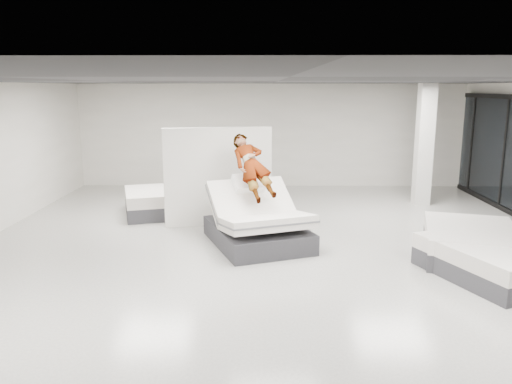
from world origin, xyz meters
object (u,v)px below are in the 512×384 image
flat_bed_right_near (491,261)px  remote (269,189)px  person (252,177)px  flat_bed_left_far (172,201)px  hero_bed (258,224)px  divider_panel (218,177)px  column (424,145)px  flat_bed_right_far (471,243)px

flat_bed_right_near → remote: bearing=154.2°
person → flat_bed_left_far: person is taller
hero_bed → divider_panel: size_ratio=1.08×
divider_panel → column: 5.68m
person → flat_bed_left_far: 3.16m
remote → divider_panel: (-1.12, 1.42, -0.00)m
hero_bed → flat_bed_right_far: 4.01m
flat_bed_right_far → flat_bed_left_far: size_ratio=0.94×
divider_panel → flat_bed_right_near: (4.78, -3.19, -0.83)m
flat_bed_right_far → divider_panel: bearing=155.1°
remote → divider_panel: bearing=107.4°
remote → flat_bed_right_far: remote is taller
person → flat_bed_left_far: size_ratio=0.65×
remote → divider_panel: size_ratio=0.06×
hero_bed → remote: (0.22, 0.05, 0.70)m
person → remote: size_ratio=12.17×
flat_bed_right_far → flat_bed_right_near: 0.96m
remote → flat_bed_left_far: (-2.37, 2.44, -0.81)m
person → remote: person is taller
person → column: column is taller
divider_panel → flat_bed_right_near: 5.81m
remote → person: bearing=122.2°
flat_bed_left_far → column: column is taller
person → column: (4.47, 3.26, 0.28)m
divider_panel → column: size_ratio=0.76×
hero_bed → flat_bed_right_far: bearing=-11.0°
hero_bed → column: size_ratio=0.83×
remote → column: bearing=19.5°
flat_bed_right_near → divider_panel: bearing=146.2°
person → flat_bed_right_far: person is taller
hero_bed → person: person is taller
flat_bed_right_near → flat_bed_left_far: size_ratio=0.96×
flat_bed_left_far → flat_bed_right_near: bearing=-34.9°
divider_panel → flat_bed_right_far: bearing=-38.2°
hero_bed → flat_bed_right_near: hero_bed is taller
person → flat_bed_right_near: size_ratio=0.68×
hero_bed → flat_bed_left_far: (-2.15, 2.49, -0.11)m
column → hero_bed: bearing=-140.8°
hero_bed → remote: 0.74m
hero_bed → flat_bed_right_near: 4.25m
person → column: bearing=15.4°
flat_bed_left_far → remote: bearing=-45.8°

